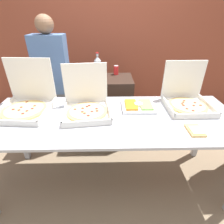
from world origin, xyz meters
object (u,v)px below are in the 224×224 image
object	(u,v)px
veggie_tray	(138,106)
person_guest_plaid	(55,86)
soda_bottle	(98,66)
pizza_box_far_left	(26,102)
soda_can_colored	(116,70)
pizza_box_near_right	(187,99)
soda_can_silver	(96,77)
pizza_box_far_right	(87,104)
paper_plate_front_right	(195,131)

from	to	relation	value
veggie_tray	person_guest_plaid	size ratio (longest dim) A/B	0.19
soda_bottle	person_guest_plaid	world-z (taller)	person_guest_plaid
pizza_box_far_left	soda_can_colored	bearing A→B (deg)	45.82
pizza_box_far_left	person_guest_plaid	distance (m)	0.61
pizza_box_far_left	person_guest_plaid	xyz separation A→B (m)	(0.12, 0.60, -0.06)
pizza_box_near_right	soda_can_silver	size ratio (longest dim) A/B	3.68
pizza_box_far_left	soda_bottle	xyz separation A→B (m)	(0.68, 0.73, 0.15)
soda_can_colored	veggie_tray	bearing A→B (deg)	-76.29
pizza_box_far_right	soda_can_colored	size ratio (longest dim) A/B	4.03
soda_can_silver	veggie_tray	bearing A→B (deg)	-48.74
pizza_box_far_left	paper_plate_front_right	bearing A→B (deg)	-10.92
veggie_tray	soda_bottle	xyz separation A→B (m)	(-0.44, 0.72, 0.22)
soda_bottle	soda_can_colored	bearing A→B (deg)	19.46
soda_bottle	soda_can_silver	world-z (taller)	soda_bottle
pizza_box_far_left	veggie_tray	bearing A→B (deg)	4.85
pizza_box_far_right	pizza_box_far_left	size ratio (longest dim) A/B	0.94
pizza_box_near_right	paper_plate_front_right	distance (m)	0.48
paper_plate_front_right	soda_can_colored	world-z (taller)	soda_can_colored
soda_bottle	pizza_box_far_left	bearing A→B (deg)	-132.74
pizza_box_far_right	soda_can_silver	world-z (taller)	pizza_box_far_right
pizza_box_near_right	paper_plate_front_right	bearing A→B (deg)	-102.86
paper_plate_front_right	veggie_tray	distance (m)	0.59
pizza_box_near_right	person_guest_plaid	xyz separation A→B (m)	(-1.51, 0.55, -0.05)
soda_can_silver	soda_bottle	bearing A→B (deg)	87.42
soda_bottle	person_guest_plaid	xyz separation A→B (m)	(-0.56, -0.14, -0.22)
pizza_box_far_left	veggie_tray	world-z (taller)	pizza_box_far_left
pizza_box_far_left	pizza_box_near_right	bearing A→B (deg)	6.05
pizza_box_near_right	pizza_box_far_left	world-z (taller)	pizza_box_far_left
pizza_box_far_left	veggie_tray	xyz separation A→B (m)	(1.12, 0.01, -0.06)
soda_bottle	pizza_box_far_right	bearing A→B (deg)	-95.46
soda_can_colored	person_guest_plaid	distance (m)	0.85
pizza_box_far_right	veggie_tray	xyz separation A→B (m)	(0.52, 0.06, -0.06)
veggie_tray	soda_can_silver	size ratio (longest dim) A/B	2.70
pizza_box_near_right	veggie_tray	distance (m)	0.51
pizza_box_near_right	pizza_box_far_left	bearing A→B (deg)	-178.91
pizza_box_far_left	soda_can_silver	world-z (taller)	pizza_box_far_left
paper_plate_front_right	soda_can_colored	bearing A→B (deg)	115.97
pizza_box_far_left	soda_bottle	size ratio (longest dim) A/B	1.67
paper_plate_front_right	veggie_tray	world-z (taller)	veggie_tray
pizza_box_far_left	soda_can_silver	size ratio (longest dim) A/B	4.27
soda_bottle	soda_can_silver	xyz separation A→B (m)	(-0.01, -0.20, -0.08)
soda_bottle	pizza_box_near_right	bearing A→B (deg)	-35.74
pizza_box_far_left	veggie_tray	distance (m)	1.12
soda_bottle	person_guest_plaid	bearing A→B (deg)	-166.42
soda_can_colored	person_guest_plaid	bearing A→B (deg)	-164.59
pizza_box_far_right	veggie_tray	world-z (taller)	pizza_box_far_right
soda_can_silver	soda_can_colored	world-z (taller)	same
pizza_box_far_left	paper_plate_front_right	distance (m)	1.58
pizza_box_near_right	pizza_box_far_left	size ratio (longest dim) A/B	0.86
pizza_box_far_left	soda_bottle	distance (m)	1.01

